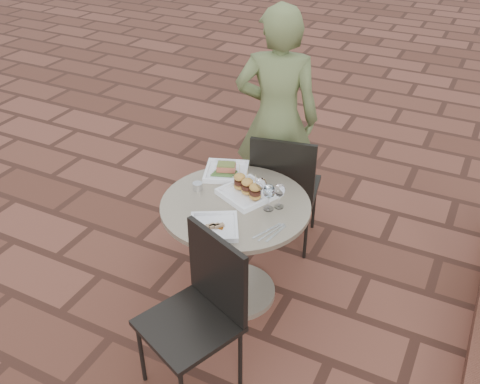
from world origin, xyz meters
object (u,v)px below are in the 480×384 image
at_px(cafe_table, 236,236).
at_px(chair_far, 284,183).
at_px(plate_tuna, 214,227).
at_px(chair_near, 202,303).
at_px(plate_salmon, 226,171).
at_px(plate_sliders, 247,190).
at_px(diner, 277,120).

bearing_deg(cafe_table, chair_far, 83.49).
height_order(chair_far, plate_tuna, chair_far).
relative_size(chair_near, plate_tuna, 2.61).
distance_m(chair_far, chair_near, 1.26).
bearing_deg(plate_salmon, chair_near, -69.43).
height_order(chair_far, plate_salmon, chair_far).
height_order(cafe_table, plate_salmon, plate_salmon).
bearing_deg(plate_sliders, plate_tuna, -92.32).
bearing_deg(chair_far, diner, -69.16).
bearing_deg(cafe_table, plate_salmon, 127.07).
relative_size(diner, plate_tuna, 4.72).
height_order(plate_salmon, plate_sliders, plate_sliders).
bearing_deg(diner, plate_salmon, 65.94).
height_order(cafe_table, diner, diner).
bearing_deg(chair_far, plate_sliders, 73.65).
bearing_deg(diner, chair_near, 81.24).
height_order(chair_far, diner, diner).
distance_m(cafe_table, chair_far, 0.61).
distance_m(cafe_table, plate_sliders, 0.31).
relative_size(plate_salmon, plate_sliders, 0.92).
distance_m(chair_near, plate_sliders, 0.80).
xyz_separation_m(plate_salmon, plate_sliders, (0.23, -0.17, 0.02)).
relative_size(chair_far, plate_tuna, 2.61).
relative_size(chair_far, diner, 0.55).
bearing_deg(diner, chair_far, 103.20).
bearing_deg(plate_tuna, cafe_table, 91.89).
bearing_deg(plate_tuna, chair_far, 86.13).
bearing_deg(chair_near, plate_tuna, 131.55).
height_order(plate_sliders, plate_tuna, plate_sliders).
xyz_separation_m(chair_near, plate_tuna, (-0.13, 0.37, 0.20)).
relative_size(chair_near, diner, 0.55).
bearing_deg(chair_far, plate_tuna, 74.85).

